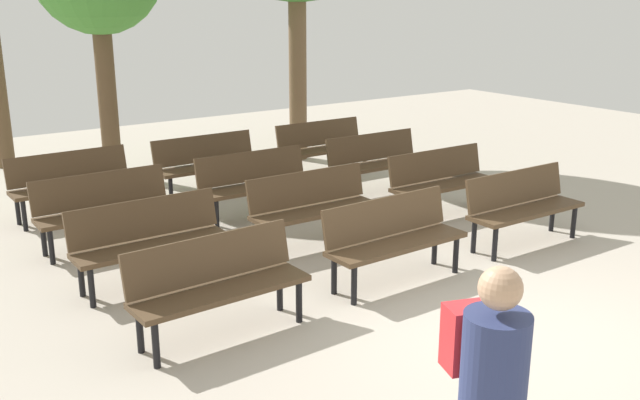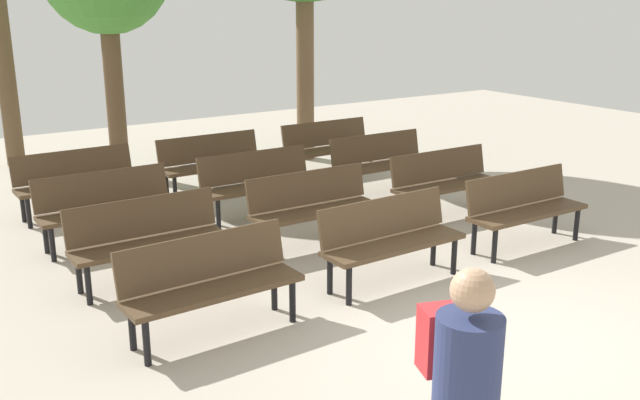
{
  "view_description": "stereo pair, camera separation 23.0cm",
  "coord_description": "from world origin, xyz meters",
  "views": [
    {
      "loc": [
        -4.63,
        -3.69,
        2.92
      ],
      "look_at": [
        0.0,
        2.96,
        0.55
      ],
      "focal_mm": 40.04,
      "sensor_mm": 36.0,
      "label": 1
    },
    {
      "loc": [
        -4.44,
        -3.82,
        2.92
      ],
      "look_at": [
        0.0,
        2.96,
        0.55
      ],
      "focal_mm": 40.04,
      "sensor_mm": 36.0,
      "label": 2
    }
  ],
  "objects": [
    {
      "name": "bench_r0_c0",
      "position": [
        -2.08,
        1.55,
        0.5
      ],
      "size": [
        1.61,
        0.53,
        0.87
      ],
      "rotation": [
        0.0,
        0.0,
        0.03
      ],
      "color": "#4C3823",
      "rests_on": "ground_plane"
    },
    {
      "name": "bench_r3_c1",
      "position": [
        -0.11,
        5.74,
        0.5
      ],
      "size": [
        1.6,
        0.48,
        0.87
      ],
      "rotation": [
        0.0,
        0.0,
        0.0
      ],
      "color": "#4C3823",
      "rests_on": "ground_plane"
    },
    {
      "name": "bench_r1_c1",
      "position": [
        -0.08,
        3.01,
        0.5
      ],
      "size": [
        1.61,
        0.51,
        0.87
      ],
      "rotation": [
        0.0,
        0.0,
        -0.02
      ],
      "color": "#4C3823",
      "rests_on": "ground_plane"
    },
    {
      "name": "bench_r0_c1",
      "position": [
        -0.03,
        1.6,
        0.5
      ],
      "size": [
        1.61,
        0.51,
        0.87
      ],
      "rotation": [
        0.0,
        0.0,
        0.02
      ],
      "color": "#4C3823",
      "rests_on": "ground_plane"
    },
    {
      "name": "bench_r2_c0",
      "position": [
        -2.13,
        4.35,
        0.5
      ],
      "size": [
        1.6,
        0.48,
        0.87
      ],
      "rotation": [
        0.0,
        0.0,
        -0.0
      ],
      "color": "#4C3823",
      "rests_on": "ground_plane"
    },
    {
      "name": "bench_r1_c2",
      "position": [
        2.03,
        3.01,
        0.5
      ],
      "size": [
        1.61,
        0.51,
        0.87
      ],
      "rotation": [
        0.0,
        0.0,
        -0.02
      ],
      "color": "#4C3823",
      "rests_on": "ground_plane"
    },
    {
      "name": "bench_r3_c0",
      "position": [
        -2.1,
        5.75,
        0.5
      ],
      "size": [
        1.61,
        0.51,
        0.87
      ],
      "rotation": [
        0.0,
        0.0,
        0.02
      ],
      "color": "#4C3823",
      "rests_on": "ground_plane"
    },
    {
      "name": "bench_r2_c2",
      "position": [
        2.02,
        4.41,
        0.5
      ],
      "size": [
        1.61,
        0.51,
        0.87
      ],
      "rotation": [
        0.0,
        0.0,
        -0.02
      ],
      "color": "#4C3823",
      "rests_on": "ground_plane"
    },
    {
      "name": "ground_plane",
      "position": [
        0.0,
        0.0,
        0.0
      ],
      "size": [
        24.0,
        24.0,
        0.0
      ],
      "primitive_type": "plane",
      "color": "#B2A899"
    },
    {
      "name": "visitor_with_backpack",
      "position": [
        -2.08,
        -1.54,
        0.94
      ],
      "size": [
        0.46,
        0.59,
        1.65
      ],
      "rotation": [
        0.0,
        0.0,
        2.81
      ],
      "color": "navy",
      "rests_on": "ground_plane"
    },
    {
      "name": "bench_r1_c0",
      "position": [
        -2.12,
        2.97,
        0.5
      ],
      "size": [
        1.6,
        0.49,
        0.87
      ],
      "rotation": [
        0.0,
        0.0,
        0.0
      ],
      "color": "#4C3823",
      "rests_on": "ground_plane"
    },
    {
      "name": "bench_r3_c2",
      "position": [
        1.99,
        5.75,
        0.5
      ],
      "size": [
        1.6,
        0.5,
        0.87
      ],
      "rotation": [
        0.0,
        0.0,
        -0.01
      ],
      "color": "#4C3823",
      "rests_on": "ground_plane"
    },
    {
      "name": "bench_r0_c2",
      "position": [
        1.99,
        1.6,
        0.5
      ],
      "size": [
        1.6,
        0.49,
        0.87
      ],
      "rotation": [
        0.0,
        0.0,
        -0.01
      ],
      "color": "#4C3823",
      "rests_on": "ground_plane"
    },
    {
      "name": "bench_r2_c1",
      "position": [
        -0.09,
        4.34,
        0.5
      ],
      "size": [
        1.61,
        0.5,
        0.87
      ],
      "rotation": [
        0.0,
        0.0,
        -0.01
      ],
      "color": "#4C3823",
      "rests_on": "ground_plane"
    }
  ]
}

